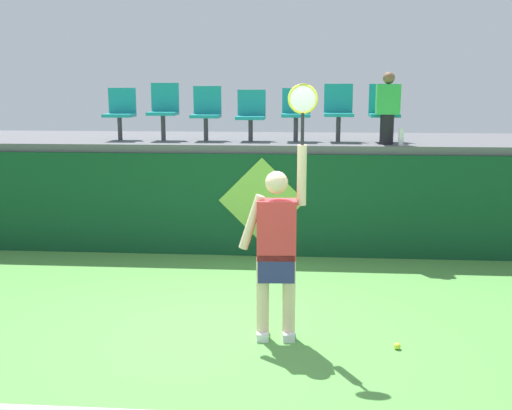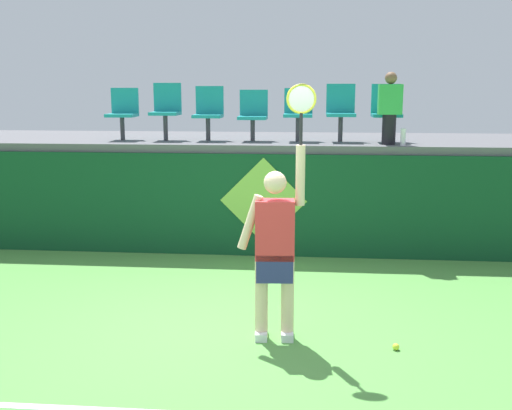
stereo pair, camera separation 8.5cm
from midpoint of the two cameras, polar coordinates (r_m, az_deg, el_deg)
ground_plane at (r=6.39m, az=-3.06°, el=-11.88°), size 40.00×40.00×0.00m
court_back_wall at (r=9.02m, az=-0.42°, el=0.06°), size 13.04×0.20×1.52m
spectator_platform at (r=10.12m, az=0.25°, el=5.96°), size 13.04×2.56×0.12m
tennis_player at (r=5.97m, az=2.23°, el=-3.93°), size 0.75×0.28×2.51m
tennis_ball at (r=6.16m, az=13.35°, el=-12.78°), size 0.07×0.07×0.07m
water_bottle at (r=9.07m, az=13.87°, el=6.19°), size 0.07×0.07×0.25m
stadium_chair_0 at (r=9.97m, az=-12.08°, el=8.62°), size 0.44×0.42×0.81m
stadium_chair_1 at (r=9.79m, az=-8.15°, el=8.96°), size 0.44×0.42×0.89m
stadium_chair_2 at (r=9.66m, az=-4.20°, el=8.80°), size 0.44×0.42×0.84m
stadium_chair_3 at (r=9.57m, az=-0.04°, el=8.61°), size 0.44×0.42×0.79m
stadium_chair_4 at (r=9.53m, az=4.23°, el=8.75°), size 0.44×0.42×0.81m
stadium_chair_5 at (r=9.55m, az=8.19°, el=8.85°), size 0.44×0.42×0.88m
stadium_chair_6 at (r=9.61m, az=12.33°, el=8.70°), size 0.44×0.42×0.88m
spectator_0 at (r=9.18m, az=12.67°, el=8.91°), size 0.34×0.20×1.05m
wall_signage_mount at (r=9.08m, az=0.96°, el=-4.78°), size 1.27×0.01×1.47m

